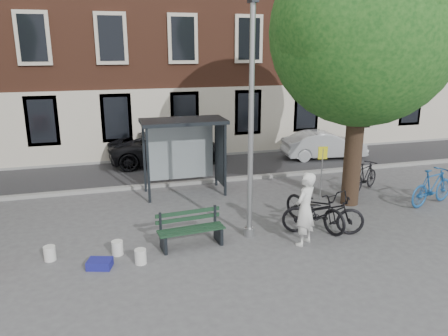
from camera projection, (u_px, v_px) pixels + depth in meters
ground at (249, 236)px, 11.92m from camera, size 90.00×90.00×0.00m
road at (195, 169)px, 18.39m from camera, size 40.00×4.00×0.01m
curb_near at (206, 181)px, 16.53m from camera, size 40.00×0.25×0.12m
curb_far at (185, 156)px, 20.23m from camera, size 40.00×0.25×0.12m
building_row at (167, 5)px, 22.06m from camera, size 30.00×8.00×14.00m
lamppost at (251, 136)px, 11.16m from camera, size 0.28×0.35×6.11m
tree_right at (366, 24)px, 12.74m from camera, size 5.76×5.60×8.20m
bus_shelter at (194, 139)px, 15.04m from camera, size 2.85×1.45×2.62m
painter at (305, 209)px, 11.18m from camera, size 0.85×0.79×1.95m
bench at (191, 231)px, 11.25m from camera, size 1.77×0.71×0.89m
bike_a at (323, 213)px, 11.94m from camera, size 2.36×1.53×1.17m
bike_b at (432, 187)px, 14.11m from camera, size 2.12×1.10×1.23m
bike_c at (315, 207)px, 12.38m from camera, size 1.48×2.39×1.18m
bike_d at (365, 176)px, 15.52m from camera, size 1.76×1.32×1.06m
car_dark at (167, 147)px, 19.25m from camera, size 5.09×2.44×1.40m
car_silver at (324, 145)px, 20.01m from camera, size 3.92×1.74×1.25m
blue_crate at (100, 264)px, 10.19m from camera, size 0.64×0.54×0.20m
bucket_a at (141, 257)px, 10.36m from camera, size 0.33×0.33×0.36m
bucket_b at (117, 248)px, 10.81m from camera, size 0.31×0.31×0.36m
bucket_c at (50, 253)px, 10.52m from camera, size 0.33×0.33×0.36m
notice_sign at (322, 162)px, 14.33m from camera, size 0.32×0.06×1.84m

